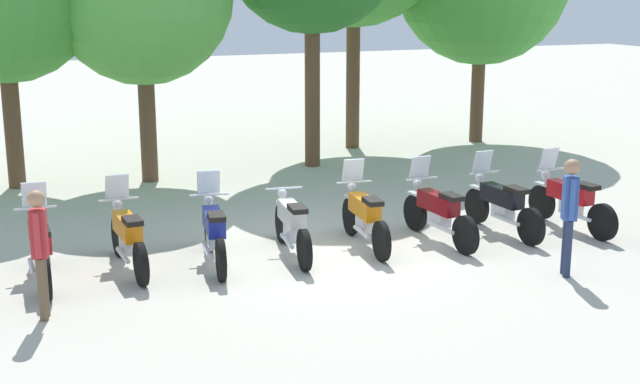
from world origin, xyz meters
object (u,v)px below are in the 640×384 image
object	(u,v)px
motorcycle_1	(128,236)
motorcycle_6	(502,204)
motorcycle_7	(570,200)
motorcycle_2	(214,231)
person_0	(569,207)
motorcycle_3	(292,225)
motorcycle_5	(438,212)
person_2	(40,244)
motorcycle_0	(40,247)
motorcycle_4	(364,216)

from	to	relation	value
motorcycle_1	motorcycle_6	size ratio (longest dim) A/B	1.00
motorcycle_7	motorcycle_6	bearing A→B (deg)	76.30
motorcycle_1	motorcycle_2	size ratio (longest dim) A/B	1.01
motorcycle_7	person_0	world-z (taller)	person_0
motorcycle_3	motorcycle_5	distance (m)	2.55
motorcycle_6	motorcycle_7	bearing A→B (deg)	-102.53
motorcycle_7	person_2	size ratio (longest dim) A/B	1.28
motorcycle_0	motorcycle_6	xyz separation A→B (m)	(7.64, -0.44, 0.00)
motorcycle_5	person_2	size ratio (longest dim) A/B	1.28
motorcycle_3	motorcycle_4	bearing A→B (deg)	-83.16
motorcycle_6	person_2	xyz separation A→B (m)	(-7.75, -1.09, 0.49)
motorcycle_1	motorcycle_4	distance (m)	3.84
motorcycle_2	motorcycle_6	size ratio (longest dim) A/B	0.99
motorcycle_3	motorcycle_5	world-z (taller)	motorcycle_5
person_2	motorcycle_5	bearing A→B (deg)	-158.20
motorcycle_4	motorcycle_5	world-z (taller)	same
motorcycle_2	person_0	size ratio (longest dim) A/B	1.23
motorcycle_4	person_0	world-z (taller)	person_0
motorcycle_3	motorcycle_6	size ratio (longest dim) A/B	1.00
motorcycle_2	motorcycle_7	bearing A→B (deg)	-85.37
motorcycle_1	person_2	size ratio (longest dim) A/B	1.28
motorcycle_1	motorcycle_5	xyz separation A→B (m)	(5.09, -0.52, 0.00)
motorcycle_4	motorcycle_6	world-z (taller)	same
motorcycle_3	person_0	size ratio (longest dim) A/B	1.23
motorcycle_6	person_2	world-z (taller)	person_2
motorcycle_2	person_2	distance (m)	3.03
motorcycle_0	person_0	xyz separation A→B (m)	(7.23, -2.73, 0.53)
motorcycle_4	motorcycle_7	bearing A→B (deg)	-90.17
motorcycle_3	person_0	xyz separation A→B (m)	(3.41, -2.51, 0.54)
person_2	motorcycle_0	bearing A→B (deg)	-81.70
motorcycle_6	motorcycle_7	xyz separation A→B (m)	(1.27, -0.23, 0.00)
motorcycle_5	motorcycle_7	bearing A→B (deg)	-97.48
motorcycle_4	motorcycle_7	size ratio (longest dim) A/B	1.00
motorcycle_2	motorcycle_5	xyz separation A→B (m)	(3.81, -0.28, 0.00)
motorcycle_2	person_0	world-z (taller)	person_0
motorcycle_0	motorcycle_6	bearing A→B (deg)	-92.60
motorcycle_1	motorcycle_4	bearing A→B (deg)	-96.58
motorcycle_1	motorcycle_3	size ratio (longest dim) A/B	1.00
motorcycle_1	person_2	bearing A→B (deg)	137.00
motorcycle_2	person_0	distance (m)	5.36
motorcycle_1	motorcycle_6	bearing A→B (deg)	-96.65
motorcycle_0	person_0	size ratio (longest dim) A/B	1.24
motorcycle_7	person_0	size ratio (longest dim) A/B	1.24
motorcycle_4	person_0	bearing A→B (deg)	-133.13
motorcycle_1	motorcycle_5	bearing A→B (deg)	-97.90
motorcycle_3	person_2	size ratio (longest dim) A/B	1.28
motorcycle_5	person_2	xyz separation A→B (m)	(-6.47, -1.08, 0.49)
motorcycle_7	motorcycle_5	bearing A→B (deg)	81.65
motorcycle_2	motorcycle_6	bearing A→B (deg)	-83.89
person_0	motorcycle_5	bearing A→B (deg)	136.86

